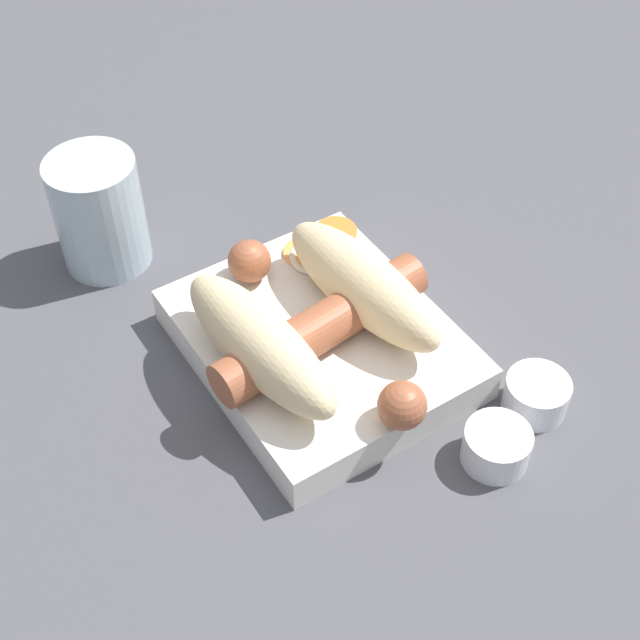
{
  "coord_description": "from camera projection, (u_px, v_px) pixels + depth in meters",
  "views": [
    {
      "loc": [
        0.38,
        -0.24,
        0.52
      ],
      "look_at": [
        0.0,
        0.0,
        0.04
      ],
      "focal_mm": 50.0,
      "sensor_mm": 36.0,
      "label": 1
    }
  ],
  "objects": [
    {
      "name": "ground_plane",
      "position": [
        320.0,
        356.0,
        0.68
      ],
      "size": [
        3.0,
        3.0,
        0.0
      ],
      "primitive_type": "plane",
      "color": "#4C4C51"
    },
    {
      "name": "bread_roll",
      "position": [
        312.0,
        313.0,
        0.64
      ],
      "size": [
        0.17,
        0.16,
        0.05
      ],
      "color": "beige",
      "rests_on": "food_tray"
    },
    {
      "name": "condiment_cup_near",
      "position": [
        496.0,
        448.0,
        0.61
      ],
      "size": [
        0.05,
        0.05,
        0.03
      ],
      "color": "white",
      "rests_on": "ground_plane"
    },
    {
      "name": "sausage",
      "position": [
        322.0,
        327.0,
        0.64
      ],
      "size": [
        0.21,
        0.18,
        0.03
      ],
      "color": "#9E5638",
      "rests_on": "food_tray"
    },
    {
      "name": "condiment_cup_far",
      "position": [
        536.0,
        397.0,
        0.64
      ],
      "size": [
        0.05,
        0.05,
        0.03
      ],
      "color": "white",
      "rests_on": "ground_plane"
    },
    {
      "name": "pickled_veggies",
      "position": [
        327.0,
        253.0,
        0.72
      ],
      "size": [
        0.08,
        0.08,
        0.01
      ],
      "color": "orange",
      "rests_on": "food_tray"
    },
    {
      "name": "food_tray",
      "position": [
        320.0,
        343.0,
        0.67
      ],
      "size": [
        0.21,
        0.18,
        0.03
      ],
      "color": "silver",
      "rests_on": "ground_plane"
    },
    {
      "name": "drink_glass",
      "position": [
        99.0,
        213.0,
        0.72
      ],
      "size": [
        0.07,
        0.07,
        0.1
      ],
      "color": "silver",
      "rests_on": "ground_plane"
    }
  ]
}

